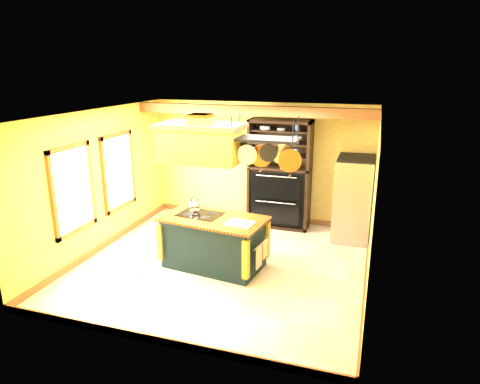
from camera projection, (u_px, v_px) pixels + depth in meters
The scene contains 15 objects.
floor at pixel (224, 263), 7.79m from camera, with size 5.00×5.00×0.00m, color beige.
ceiling at pixel (222, 114), 7.03m from camera, with size 5.00×5.00×0.00m, color white.
wall_back at pixel (260, 162), 9.69m from camera, with size 5.00×0.02×2.70m, color #E9C555.
wall_front at pixel (152, 249), 5.13m from camera, with size 5.00×0.02×2.70m, color #E9C555.
wall_left at pixel (100, 181), 8.14m from camera, with size 0.02×5.00×2.70m, color #E9C555.
wall_right at pixel (373, 206), 6.68m from camera, with size 0.02×5.00×2.70m, color #E9C555.
ceiling_beam at pixel (251, 111), 8.61m from camera, with size 5.00×0.15×0.20m, color #94532E.
window_near at pixel (73, 190), 7.39m from camera, with size 0.06×1.06×1.56m.
window_far at pixel (119, 171), 8.67m from camera, with size 0.06×1.06×1.56m.
kitchen_island at pixel (214, 242), 7.56m from camera, with size 1.91×1.22×1.11m.
range_hood at pixel (201, 142), 7.11m from camera, with size 1.42×0.80×0.80m.
pot_rack at pixel (266, 147), 6.79m from camera, with size 1.19×0.54×0.84m.
refrigerator at pixel (353, 201), 8.68m from camera, with size 0.73×0.86×1.69m.
hutch at pixel (280, 186), 9.43m from camera, with size 1.34×0.61×2.37m.
floor_register at pixel (138, 274), 7.37m from camera, with size 0.28×0.12×0.01m, color black.
Camera 1 is at (2.45, -6.68, 3.46)m, focal length 32.00 mm.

